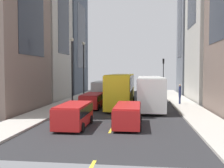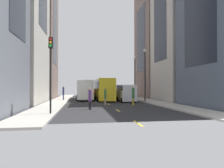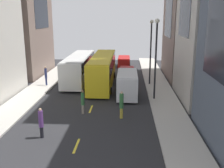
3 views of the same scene
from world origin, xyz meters
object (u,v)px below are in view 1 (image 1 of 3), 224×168
object	(u,v)px
car_red_1	(128,114)
streetcar_yellow	(122,87)
pedestrian_waiting_curb	(180,93)
traffic_light_near_corner	(163,69)
pedestrian_walking_far	(145,88)
pedestrian_crossing_mid	(132,90)
delivery_van_white	(102,89)
city_bus_white	(150,89)
car_red_0	(74,113)
car_red_2	(92,100)
pedestrian_crossing_near	(111,88)

from	to	relation	value
car_red_1	streetcar_yellow	bearing A→B (deg)	-83.12
car_red_1	pedestrian_waiting_curb	bearing A→B (deg)	-113.86
traffic_light_near_corner	car_red_1	bearing A→B (deg)	80.56
pedestrian_walking_far	pedestrian_crossing_mid	size ratio (longest dim) A/B	1.03
streetcar_yellow	pedestrian_waiting_curb	size ratio (longest dim) A/B	5.45
streetcar_yellow	pedestrian_crossing_mid	distance (m)	10.00
delivery_van_white	traffic_light_near_corner	xyz separation A→B (m)	(-9.21, -13.56, 2.87)
pedestrian_walking_far	pedestrian_crossing_mid	bearing A→B (deg)	69.95
city_bus_white	streetcar_yellow	bearing A→B (deg)	-25.70
car_red_0	car_red_2	world-z (taller)	car_red_0
car_red_1	pedestrian_walking_far	distance (m)	25.77
pedestrian_crossing_mid	pedestrian_waiting_curb	bearing A→B (deg)	-0.64
city_bus_white	car_red_0	distance (m)	11.71
pedestrian_waiting_curb	traffic_light_near_corner	distance (m)	17.41
pedestrian_crossing_mid	car_red_1	bearing A→B (deg)	-33.10
delivery_van_white	pedestrian_walking_far	distance (m)	11.61
car_red_1	pedestrian_walking_far	world-z (taller)	pedestrian_walking_far
delivery_van_white	streetcar_yellow	bearing A→B (deg)	122.55
city_bus_white	traffic_light_near_corner	bearing A→B (deg)	-98.70
delivery_van_white	car_red_1	xyz separation A→B (m)	(-4.34, 15.75, -0.59)
pedestrian_waiting_curb	pedestrian_walking_far	bearing A→B (deg)	-49.32
car_red_2	pedestrian_waiting_curb	world-z (taller)	pedestrian_waiting_curb
delivery_van_white	car_red_2	distance (m)	7.08
pedestrian_crossing_mid	pedestrian_walking_far	bearing A→B (deg)	121.63
delivery_van_white	pedestrian_crossing_mid	distance (m)	6.47
city_bus_white	pedestrian_crossing_near	size ratio (longest dim) A/B	4.86
city_bus_white	car_red_1	distance (m)	9.74
pedestrian_crossing_mid	traffic_light_near_corner	size ratio (longest dim) A/B	0.35
traffic_light_near_corner	pedestrian_crossing_near	bearing A→B (deg)	40.64
car_red_1	city_bus_white	bearing A→B (deg)	-100.97
streetcar_yellow	car_red_1	world-z (taller)	streetcar_yellow
traffic_light_near_corner	car_red_2	bearing A→B (deg)	66.04
pedestrian_crossing_mid	traffic_light_near_corner	world-z (taller)	traffic_light_near_corner
streetcar_yellow	car_red_0	world-z (taller)	streetcar_yellow
car_red_2	pedestrian_walking_far	bearing A→B (deg)	-109.03
car_red_1	car_red_2	distance (m)	9.69
city_bus_white	car_red_2	size ratio (longest dim) A/B	2.36
streetcar_yellow	pedestrian_waiting_curb	bearing A→B (deg)	-170.45
city_bus_white	pedestrian_walking_far	distance (m)	16.24
car_red_0	delivery_van_white	bearing A→B (deg)	-87.97
pedestrian_walking_far	traffic_light_near_corner	xyz separation A→B (m)	(-3.29, -3.59, 3.22)
delivery_van_white	car_red_1	bearing A→B (deg)	105.41
pedestrian_crossing_mid	pedestrian_crossing_near	distance (m)	3.47
car_red_2	pedestrian_waiting_curb	bearing A→B (deg)	-160.24
car_red_0	pedestrian_walking_far	world-z (taller)	pedestrian_walking_far
city_bus_white	pedestrian_crossing_near	xyz separation A→B (m)	(5.73, -12.29, -0.76)
city_bus_white	pedestrian_crossing_mid	distance (m)	11.72
streetcar_yellow	pedestrian_crossing_mid	size ratio (longest dim) A/B	5.84
car_red_2	pedestrian_crossing_near	bearing A→B (deg)	-91.77
pedestrian_waiting_curb	pedestrian_walking_far	distance (m)	14.08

